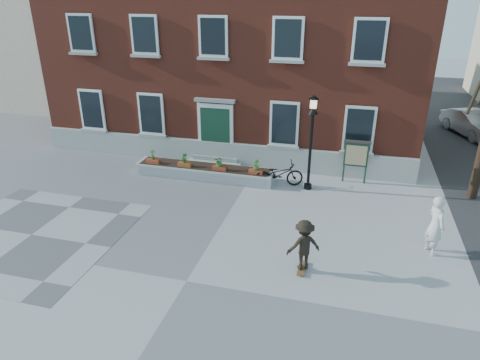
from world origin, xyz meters
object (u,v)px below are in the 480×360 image
(parked_car, at_px, (472,124))
(bystander, at_px, (435,225))
(bicycle, at_px, (279,174))
(skateboarder, at_px, (304,245))
(lamp_post, at_px, (312,130))
(notice_board, at_px, (356,155))

(parked_car, xyz_separation_m, bystander, (-3.79, -13.42, 0.27))
(bicycle, bearing_deg, skateboarder, 177.60)
(lamp_post, distance_m, skateboarder, 6.04)
(bicycle, xyz_separation_m, skateboarder, (1.76, -5.72, 0.31))
(lamp_post, bearing_deg, skateboarder, -84.79)
(lamp_post, bearing_deg, bystander, -41.27)
(parked_car, height_order, bystander, bystander)
(bystander, height_order, notice_board, bystander)
(notice_board, bearing_deg, parked_car, 53.46)
(parked_car, height_order, notice_board, notice_board)
(skateboarder, bearing_deg, parked_car, 63.83)
(lamp_post, relative_size, notice_board, 2.10)
(notice_board, xyz_separation_m, skateboarder, (-1.29, -6.94, -0.41))
(bicycle, distance_m, notice_board, 3.36)
(parked_car, distance_m, notice_board, 10.56)
(parked_car, xyz_separation_m, skateboarder, (-7.57, -15.41, 0.15))
(bystander, bearing_deg, parked_car, -43.59)
(parked_car, xyz_separation_m, lamp_post, (-8.10, -9.64, 1.83))
(bicycle, relative_size, notice_board, 1.10)
(bicycle, relative_size, parked_car, 0.48)
(bicycle, distance_m, lamp_post, 2.35)
(bicycle, height_order, lamp_post, lamp_post)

